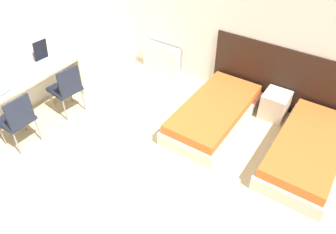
{
  "coord_description": "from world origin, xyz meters",
  "views": [
    {
      "loc": [
        1.98,
        -0.72,
        3.52
      ],
      "look_at": [
        0.0,
        2.23,
        0.55
      ],
      "focal_mm": 35.0,
      "sensor_mm": 36.0,
      "label": 1
    }
  ],
  "objects_px": {
    "bed_near_door": "(307,151)",
    "chair_near_laptop": "(66,87)",
    "nightstand": "(275,105)",
    "chair_near_notebook": "(17,118)",
    "laptop": "(46,58)",
    "bed_near_window": "(214,114)"
  },
  "relations": [
    {
      "from": "bed_near_window",
      "to": "bed_near_door",
      "type": "bearing_deg",
      "value": 0.0
    },
    {
      "from": "nightstand",
      "to": "chair_near_laptop",
      "type": "relative_size",
      "value": 0.49
    },
    {
      "from": "laptop",
      "to": "bed_near_door",
      "type": "bearing_deg",
      "value": 18.85
    },
    {
      "from": "bed_near_window",
      "to": "nightstand",
      "type": "height_order",
      "value": "nightstand"
    },
    {
      "from": "chair_near_notebook",
      "to": "bed_near_window",
      "type": "bearing_deg",
      "value": 44.93
    },
    {
      "from": "bed_near_window",
      "to": "laptop",
      "type": "xyz_separation_m",
      "value": [
        -2.62,
        -1.0,
        0.66
      ]
    },
    {
      "from": "bed_near_window",
      "to": "bed_near_door",
      "type": "relative_size",
      "value": 1.0
    },
    {
      "from": "bed_near_window",
      "to": "chair_near_laptop",
      "type": "height_order",
      "value": "chair_near_laptop"
    },
    {
      "from": "nightstand",
      "to": "chair_near_notebook",
      "type": "bearing_deg",
      "value": -136.29
    },
    {
      "from": "nightstand",
      "to": "bed_near_window",
      "type": "bearing_deg",
      "value": -135.82
    },
    {
      "from": "bed_near_door",
      "to": "nightstand",
      "type": "bearing_deg",
      "value": 135.82
    },
    {
      "from": "bed_near_window",
      "to": "bed_near_door",
      "type": "xyz_separation_m",
      "value": [
        1.49,
        0.0,
        0.0
      ]
    },
    {
      "from": "nightstand",
      "to": "laptop",
      "type": "relative_size",
      "value": 1.18
    },
    {
      "from": "chair_near_laptop",
      "to": "chair_near_notebook",
      "type": "xyz_separation_m",
      "value": [
        0.0,
        -0.94,
        0.0
      ]
    },
    {
      "from": "chair_near_notebook",
      "to": "chair_near_laptop",
      "type": "bearing_deg",
      "value": 91.41
    },
    {
      "from": "bed_near_window",
      "to": "chair_near_laptop",
      "type": "distance_m",
      "value": 2.42
    },
    {
      "from": "chair_near_laptop",
      "to": "chair_near_notebook",
      "type": "height_order",
      "value": "same"
    },
    {
      "from": "chair_near_laptop",
      "to": "nightstand",
      "type": "bearing_deg",
      "value": 39.64
    },
    {
      "from": "bed_near_window",
      "to": "laptop",
      "type": "height_order",
      "value": "laptop"
    },
    {
      "from": "bed_near_door",
      "to": "chair_near_laptop",
      "type": "bearing_deg",
      "value": -163.22
    },
    {
      "from": "bed_near_door",
      "to": "chair_near_laptop",
      "type": "height_order",
      "value": "chair_near_laptop"
    },
    {
      "from": "chair_near_laptop",
      "to": "laptop",
      "type": "relative_size",
      "value": 2.38
    }
  ]
}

